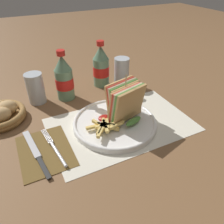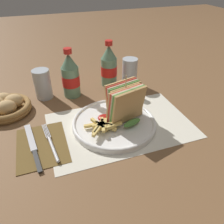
# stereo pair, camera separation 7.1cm
# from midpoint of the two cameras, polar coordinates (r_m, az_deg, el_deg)

# --- Properties ---
(ground_plane) EXTENTS (4.00, 4.00, 0.00)m
(ground_plane) POSITION_cam_midpoint_polar(r_m,az_deg,el_deg) (0.70, -4.03, -4.51)
(ground_plane) COLOR brown
(placemat) EXTENTS (0.46, 0.29, 0.00)m
(placemat) POSITION_cam_midpoint_polar(r_m,az_deg,el_deg) (0.72, -0.34, -3.50)
(placemat) COLOR silver
(placemat) RESTS_ON ground_plane
(plate_main) EXTENTS (0.27, 0.27, 0.02)m
(plate_main) POSITION_cam_midpoint_polar(r_m,az_deg,el_deg) (0.71, -2.14, -2.89)
(plate_main) COLOR white
(plate_main) RESTS_ON ground_plane
(club_sandwich) EXTENTS (0.13, 0.12, 0.15)m
(club_sandwich) POSITION_cam_midpoint_polar(r_m,az_deg,el_deg) (0.69, 0.56, 2.35)
(club_sandwich) COLOR tan
(club_sandwich) RESTS_ON plate_main
(fries_pile) EXTENTS (0.11, 0.09, 0.02)m
(fries_pile) POSITION_cam_midpoint_polar(r_m,az_deg,el_deg) (0.67, -5.06, -3.83)
(fries_pile) COLOR #E5C166
(fries_pile) RESTS_ON plate_main
(ketchup_blob) EXTENTS (0.04, 0.03, 0.01)m
(ketchup_blob) POSITION_cam_midpoint_polar(r_m,az_deg,el_deg) (0.71, -5.03, -1.74)
(ketchup_blob) COLOR maroon
(ketchup_blob) RESTS_ON plate_main
(napkin) EXTENTS (0.14, 0.19, 0.00)m
(napkin) POSITION_cam_midpoint_polar(r_m,az_deg,el_deg) (0.67, -20.08, -9.59)
(napkin) COLOR brown
(napkin) RESTS_ON ground_plane
(fork) EXTENTS (0.03, 0.18, 0.01)m
(fork) POSITION_cam_midpoint_polar(r_m,az_deg,el_deg) (0.65, -17.60, -9.54)
(fork) COLOR silver
(fork) RESTS_ON napkin
(knife) EXTENTS (0.04, 0.22, 0.00)m
(knife) POSITION_cam_midpoint_polar(r_m,az_deg,el_deg) (0.66, -22.19, -10.02)
(knife) COLOR black
(knife) RESTS_ON napkin
(coke_bottle_near) EXTENTS (0.07, 0.07, 0.19)m
(coke_bottle_near) POSITION_cam_midpoint_polar(r_m,az_deg,el_deg) (0.85, -14.77, 8.35)
(coke_bottle_near) COLOR slate
(coke_bottle_near) RESTS_ON ground_plane
(coke_bottle_far) EXTENTS (0.07, 0.07, 0.19)m
(coke_bottle_far) POSITION_cam_midpoint_polar(r_m,az_deg,el_deg) (0.93, -5.12, 11.58)
(coke_bottle_far) COLOR slate
(coke_bottle_far) RESTS_ON ground_plane
(glass_near) EXTENTS (0.06, 0.06, 0.12)m
(glass_near) POSITION_cam_midpoint_polar(r_m,az_deg,el_deg) (0.95, 0.35, 10.17)
(glass_near) COLOR silver
(glass_near) RESTS_ON ground_plane
(glass_far) EXTENTS (0.06, 0.06, 0.12)m
(glass_far) POSITION_cam_midpoint_polar(r_m,az_deg,el_deg) (0.87, -21.59, 5.71)
(glass_far) COLOR silver
(glass_far) RESTS_ON ground_plane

